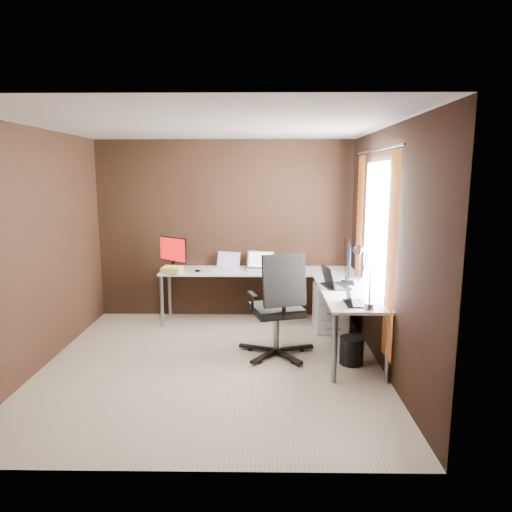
{
  "coord_description": "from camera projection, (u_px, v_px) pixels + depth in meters",
  "views": [
    {
      "loc": [
        0.53,
        -4.63,
        2.02
      ],
      "look_at": [
        0.45,
        0.95,
        1.02
      ],
      "focal_mm": 32.0,
      "sensor_mm": 36.0,
      "label": 1
    }
  ],
  "objects": [
    {
      "name": "desk",
      "position": [
        287.0,
        281.0,
        5.81
      ],
      "size": [
        2.65,
        2.25,
        0.73
      ],
      "color": "white",
      "rests_on": "ground"
    },
    {
      "name": "book_stack",
      "position": [
        172.0,
        270.0,
        6.07
      ],
      "size": [
        0.33,
        0.3,
        0.09
      ],
      "rotation": [
        0.0,
        0.0,
        -0.25
      ],
      "color": "tan",
      "rests_on": "desk"
    },
    {
      "name": "monitor_right",
      "position": [
        347.0,
        260.0,
        5.43
      ],
      "size": [
        0.17,
        0.61,
        0.5
      ],
      "rotation": [
        0.0,
        0.0,
        1.47
      ],
      "color": "black",
      "rests_on": "desk"
    },
    {
      "name": "mouse_corner",
      "position": [
        301.0,
        270.0,
        6.15
      ],
      "size": [
        0.08,
        0.05,
        0.03
      ],
      "primitive_type": "ellipsoid",
      "rotation": [
        0.0,
        0.0,
        -0.03
      ],
      "color": "black",
      "rests_on": "desk"
    },
    {
      "name": "laptop_silver",
      "position": [
        259.0,
        266.0,
        6.26
      ],
      "size": [
        0.43,
        0.35,
        0.25
      ],
      "rotation": [
        0.0,
        0.0,
        -0.23
      ],
      "color": "silver",
      "rests_on": "desk"
    },
    {
      "name": "wastebasket",
      "position": [
        352.0,
        350.0,
        4.92
      ],
      "size": [
        0.31,
        0.31,
        0.3
      ],
      "primitive_type": "cylinder",
      "rotation": [
        0.0,
        0.0,
        -0.25
      ],
      "color": "black",
      "rests_on": "ground"
    },
    {
      "name": "office_chair",
      "position": [
        278.0,
        326.0,
        5.11
      ],
      "size": [
        0.67,
        0.7,
        1.2
      ],
      "rotation": [
        0.0,
        0.0,
        0.3
      ],
      "color": "black",
      "rests_on": "ground"
    },
    {
      "name": "laptop_white",
      "position": [
        227.0,
        265.0,
        6.32
      ],
      "size": [
        0.4,
        0.35,
        0.23
      ],
      "rotation": [
        0.0,
        0.0,
        -0.35
      ],
      "color": "white",
      "rests_on": "desk"
    },
    {
      "name": "mouse_left",
      "position": [
        198.0,
        271.0,
        6.12
      ],
      "size": [
        0.1,
        0.07,
        0.03
      ],
      "primitive_type": "ellipsoid",
      "rotation": [
        0.0,
        0.0,
        -0.17
      ],
      "color": "black",
      "rests_on": "desk"
    },
    {
      "name": "desk_lamp",
      "position": [
        362.0,
        269.0,
        4.42
      ],
      "size": [
        0.19,
        0.23,
        0.61
      ],
      "rotation": [
        0.0,
        0.0,
        0.25
      ],
      "color": "slate",
      "rests_on": "desk"
    },
    {
      "name": "room",
      "position": [
        244.0,
        247.0,
        4.76
      ],
      "size": [
        3.6,
        3.6,
        2.5
      ],
      "color": "#B6A28D",
      "rests_on": "ground"
    },
    {
      "name": "drawer_pedestal",
      "position": [
        330.0,
        308.0,
        5.98
      ],
      "size": [
        0.42,
        0.5,
        0.6
      ],
      "primitive_type": "cube",
      "color": "white",
      "rests_on": "ground"
    },
    {
      "name": "laptop_black_big",
      "position": [
        333.0,
        282.0,
        5.3
      ],
      "size": [
        0.33,
        0.43,
        0.26
      ],
      "rotation": [
        0.0,
        0.0,
        1.74
      ],
      "color": "black",
      "rests_on": "desk"
    },
    {
      "name": "laptop_black_small",
      "position": [
        353.0,
        300.0,
        4.59
      ],
      "size": [
        0.21,
        0.3,
        0.2
      ],
      "rotation": [
        0.0,
        0.0,
        1.58
      ],
      "color": "black",
      "rests_on": "desk"
    },
    {
      "name": "monitor_left",
      "position": [
        173.0,
        252.0,
        6.22
      ],
      "size": [
        0.43,
        0.35,
        0.46
      ],
      "rotation": [
        0.0,
        0.0,
        -0.67
      ],
      "color": "black",
      "rests_on": "desk"
    }
  ]
}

